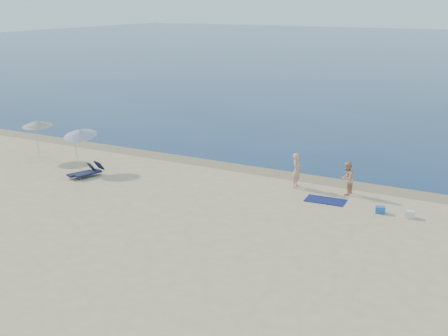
% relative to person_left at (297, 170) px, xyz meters
% --- Properties ---
extents(wet_sand_strip, '(240.00, 1.60, 0.00)m').
position_rel_person_left_xyz_m(wet_sand_strip, '(-1.74, 1.72, -0.87)').
color(wet_sand_strip, '#847254').
rests_on(wet_sand_strip, ground).
extents(person_left, '(0.47, 0.67, 1.75)m').
position_rel_person_left_xyz_m(person_left, '(0.00, 0.00, 0.00)').
color(person_left, tan).
rests_on(person_left, ground).
extents(person_right, '(0.65, 0.81, 1.61)m').
position_rel_person_left_xyz_m(person_right, '(2.50, 0.14, -0.07)').
color(person_right, tan).
rests_on(person_right, ground).
extents(beach_towel, '(1.90, 1.14, 0.03)m').
position_rel_person_left_xyz_m(beach_towel, '(1.91, -1.19, -0.86)').
color(beach_towel, '#0E154A').
rests_on(beach_towel, ground).
extents(white_bag, '(0.37, 0.33, 0.31)m').
position_rel_person_left_xyz_m(white_bag, '(5.76, -1.51, -0.72)').
color(white_bag, silver).
rests_on(white_bag, ground).
extents(blue_cooler, '(0.48, 0.39, 0.30)m').
position_rel_person_left_xyz_m(blue_cooler, '(4.52, -1.56, -0.73)').
color(blue_cooler, '#205BB2').
rests_on(blue_cooler, ground).
extents(umbrella_near, '(2.17, 2.19, 2.38)m').
position_rel_person_left_xyz_m(umbrella_near, '(-11.62, -2.50, 1.14)').
color(umbrella_near, silver).
rests_on(umbrella_near, ground).
extents(umbrella_far, '(2.23, 2.24, 2.30)m').
position_rel_person_left_xyz_m(umbrella_far, '(-15.44, -1.86, 1.15)').
color(umbrella_far, silver).
rests_on(umbrella_far, ground).
extents(lounger_left, '(0.99, 1.72, 0.72)m').
position_rel_person_left_xyz_m(lounger_left, '(-10.26, -3.45, -0.61)').
color(lounger_left, '#151C3B').
rests_on(lounger_left, ground).
extents(lounger_right, '(1.01, 1.56, 0.66)m').
position_rel_person_left_xyz_m(lounger_right, '(-10.59, -3.67, -0.64)').
color(lounger_right, '#131435').
rests_on(lounger_right, ground).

